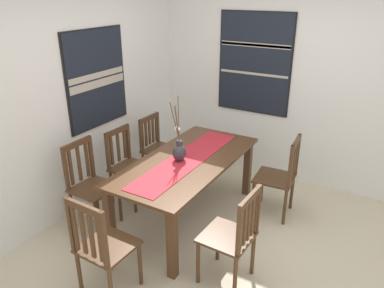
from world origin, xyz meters
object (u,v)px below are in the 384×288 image
object	(u,v)px
chair_1	(90,184)
dining_table	(187,168)
chair_0	(280,176)
chair_4	(128,165)
painting_on_back_wall	(96,79)
centerpiece_vase	(179,150)
chair_2	(102,246)
chair_5	(234,235)
chair_3	(158,147)
painting_on_side_wall	(254,64)

from	to	relation	value
chair_1	dining_table	bearing A→B (deg)	-55.34
chair_0	chair_1	size ratio (longest dim) A/B	0.99
chair_4	painting_on_back_wall	world-z (taller)	painting_on_back_wall
centerpiece_vase	chair_4	world-z (taller)	centerpiece_vase
chair_0	chair_2	bearing A→B (deg)	155.93
chair_0	chair_5	size ratio (longest dim) A/B	1.02
chair_1	chair_4	bearing A→B (deg)	-4.22
chair_3	chair_5	distance (m)	2.07
centerpiece_vase	painting_on_back_wall	xyz separation A→B (m)	(0.08, 1.17, 0.60)
chair_4	chair_5	world-z (taller)	chair_5
chair_3	centerpiece_vase	bearing A→B (deg)	-131.31
chair_0	chair_1	bearing A→B (deg)	125.40
chair_1	painting_on_back_wall	size ratio (longest dim) A/B	0.86
chair_3	painting_on_side_wall	world-z (taller)	painting_on_side_wall
dining_table	chair_5	xyz separation A→B (m)	(-0.63, -0.85, -0.14)
painting_on_side_wall	chair_3	bearing A→B (deg)	135.15
dining_table	painting_on_side_wall	world-z (taller)	painting_on_side_wall
chair_1	painting_on_back_wall	xyz separation A→B (m)	(0.61, 0.36, 0.98)
chair_2	chair_5	size ratio (longest dim) A/B	1.03
dining_table	chair_1	bearing A→B (deg)	124.66
chair_2	dining_table	bearing A→B (deg)	-0.78
painting_on_back_wall	painting_on_side_wall	distance (m)	2.01
centerpiece_vase	chair_2	xyz separation A→B (m)	(-1.25, -0.04, -0.37)
dining_table	painting_on_back_wall	xyz separation A→B (m)	(0.02, 1.22, 0.83)
chair_2	chair_4	bearing A→B (deg)	31.55
centerpiece_vase	chair_5	world-z (taller)	centerpiece_vase
chair_5	chair_2	bearing A→B (deg)	128.26
chair_1	chair_5	xyz separation A→B (m)	(-0.04, -1.71, 0.00)
chair_5	chair_1	bearing A→B (deg)	88.74
chair_1	painting_on_side_wall	world-z (taller)	painting_on_side_wall
chair_2	painting_on_back_wall	xyz separation A→B (m)	(1.33, 1.20, 0.97)
chair_2	chair_4	world-z (taller)	chair_2
chair_0	painting_on_side_wall	bearing A→B (deg)	38.90
centerpiece_vase	painting_on_back_wall	bearing A→B (deg)	85.97
chair_1	chair_4	world-z (taller)	chair_1
chair_0	chair_1	distance (m)	2.09
chair_2	chair_3	xyz separation A→B (m)	(1.92, 0.80, -0.02)
centerpiece_vase	chair_5	bearing A→B (deg)	-122.24
chair_4	painting_on_back_wall	size ratio (longest dim) A/B	0.82
chair_2	chair_3	size ratio (longest dim) A/B	1.07
chair_0	painting_on_side_wall	distance (m)	1.56
painting_on_back_wall	painting_on_side_wall	world-z (taller)	painting_on_side_wall
chair_0	chair_1	world-z (taller)	chair_1
chair_0	chair_3	world-z (taller)	chair_0
painting_on_back_wall	chair_5	bearing A→B (deg)	-107.47
chair_4	painting_on_side_wall	world-z (taller)	painting_on_side_wall
chair_5	centerpiece_vase	bearing A→B (deg)	57.76
centerpiece_vase	chair_1	distance (m)	1.03
dining_table	chair_4	xyz separation A→B (m)	(-0.01, 0.82, -0.16)
chair_1	chair_3	world-z (taller)	chair_1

